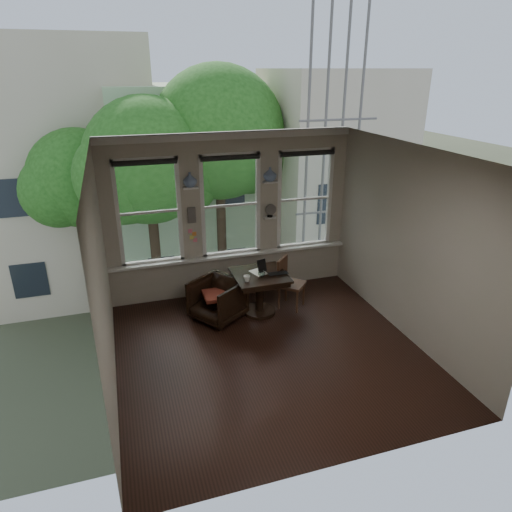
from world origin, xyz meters
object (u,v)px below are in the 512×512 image
object	(u,v)px
side_chair_right	(292,284)
armchair_left	(217,300)
table	(260,294)
laptop	(279,275)
mug	(247,279)

from	to	relation	value
side_chair_right	armchair_left	bearing A→B (deg)	132.81
table	armchair_left	distance (m)	0.75
laptop	side_chair_right	bearing A→B (deg)	32.57
table	side_chair_right	distance (m)	0.62
armchair_left	mug	size ratio (longest dim) A/B	7.11
armchair_left	mug	distance (m)	0.68
mug	armchair_left	bearing A→B (deg)	152.04
laptop	mug	xyz separation A→B (m)	(-0.58, -0.05, 0.04)
table	side_chair_right	size ratio (longest dim) A/B	0.98
table	laptop	distance (m)	0.51
table	laptop	bearing A→B (deg)	-29.54
side_chair_right	laptop	xyz separation A→B (m)	(-0.32, -0.19, 0.30)
armchair_left	side_chair_right	size ratio (longest dim) A/B	0.85
side_chair_right	mug	bearing A→B (deg)	147.88
laptop	mug	world-z (taller)	mug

